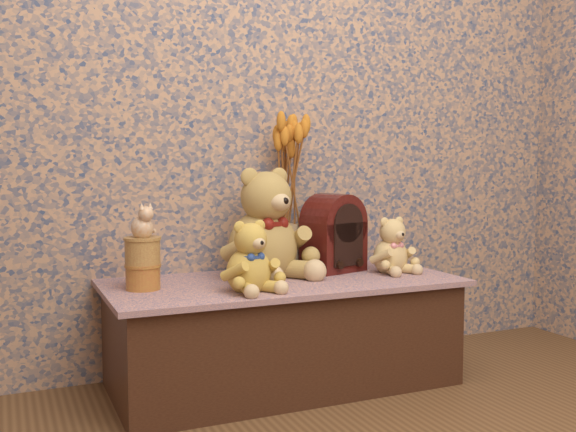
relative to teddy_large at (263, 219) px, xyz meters
name	(u,v)px	position (x,y,z in m)	size (l,w,h in m)	color
display_shelf	(283,332)	(0.04, -0.08, -0.42)	(1.29, 0.60, 0.40)	navy
teddy_large	(263,219)	(0.00, 0.00, 0.00)	(0.35, 0.42, 0.44)	olive
teddy_medium	(249,253)	(-0.14, -0.23, -0.09)	(0.20, 0.24, 0.26)	gold
teddy_small	(391,243)	(0.50, -0.10, -0.10)	(0.19, 0.22, 0.24)	tan
cathedral_radio	(333,232)	(0.31, 0.02, -0.07)	(0.22, 0.16, 0.31)	#3E0E0B
ceramic_vase	(286,247)	(0.15, 0.12, -0.13)	(0.11, 0.11, 0.19)	tan
dried_stalks	(286,171)	(0.15, 0.12, 0.18)	(0.22, 0.22, 0.43)	orange
biscuit_tin_lower	(143,277)	(-0.47, -0.07, -0.18)	(0.12, 0.12, 0.08)	gold
biscuit_tin_upper	(143,251)	(-0.47, -0.07, -0.09)	(0.12, 0.12, 0.09)	#D1BB5B
cat_figurine	(142,220)	(-0.47, -0.07, 0.02)	(0.09, 0.10, 0.12)	silver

